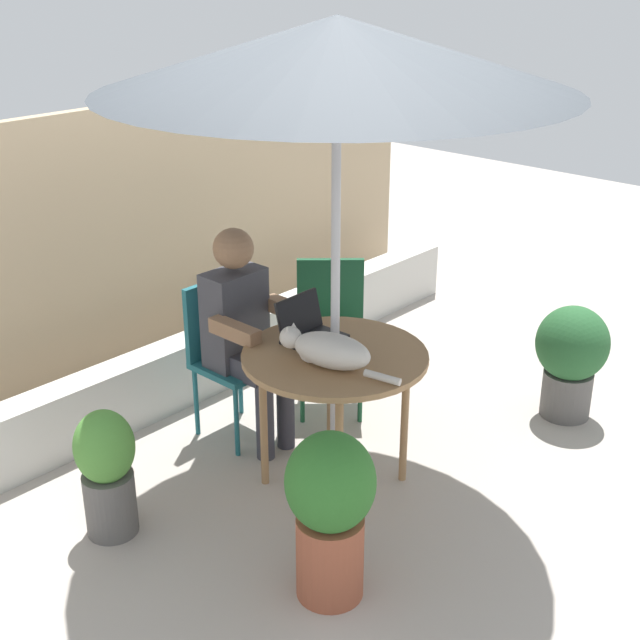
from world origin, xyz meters
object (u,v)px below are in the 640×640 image
patio_table (335,366)px  potted_plant_near_fence (107,469)px  potted_plant_corner (330,508)px  chair_occupied (226,346)px  patio_umbrella (337,54)px  person_seated (244,326)px  cat (327,350)px  chair_empty (331,323)px  laptop (307,327)px  potted_plant_by_chair (571,355)px

patio_table → potted_plant_near_fence: 1.20m
potted_plant_corner → chair_occupied: bearing=64.5°
patio_umbrella → person_seated: size_ratio=1.89×
patio_umbrella → cat: size_ratio=3.61×
person_seated → chair_empty: bearing=-5.1°
chair_occupied → cat: 0.94m
patio_umbrella → potted_plant_near_fence: 2.16m
patio_umbrella → potted_plant_near_fence: (-1.04, 0.50, -1.82)m
potted_plant_near_fence → potted_plant_corner: 1.13m
potted_plant_corner → cat: bearing=43.2°
patio_table → laptop: bearing=80.0°
chair_occupied → person_seated: bearing=-90.0°
chair_empty → cat: bearing=-139.1°
chair_empty → cat: 1.06m
patio_table → chair_empty: (0.64, 0.60, -0.15)m
patio_umbrella → chair_empty: 1.86m
patio_umbrella → person_seated: 1.61m
chair_occupied → potted_plant_near_fence: size_ratio=1.37×
person_seated → potted_plant_corner: size_ratio=1.57×
chair_empty → potted_plant_by_chair: chair_empty is taller
potted_plant_by_chair → patio_table: bearing=159.4°
potted_plant_near_fence → potted_plant_by_chair: size_ratio=0.94×
chair_occupied → cat: size_ratio=1.39×
patio_umbrella → potted_plant_near_fence: bearing=154.2°
person_seated → potted_plant_corner: 1.41m
cat → potted_plant_by_chair: 1.73m
cat → potted_plant_near_fence: (-0.91, 0.57, -0.48)m
chair_occupied → potted_plant_corner: 1.53m
patio_umbrella → person_seated: patio_umbrella is taller
patio_table → person_seated: size_ratio=0.75×
chair_occupied → chair_empty: 0.68m
chair_empty → potted_plant_corner: 1.74m
chair_empty → potted_plant_corner: (-1.30, -1.16, -0.09)m
chair_empty → person_seated: person_seated is taller
laptop → cat: 0.34m
cat → potted_plant_by_chair: (1.60, -0.49, -0.43)m
person_seated → patio_umbrella: bearing=-90.0°
cat → potted_plant_corner: size_ratio=0.82×
chair_empty → potted_plant_near_fence: chair_empty is taller
chair_occupied → cat: cat is taller
chair_empty → laptop: (-0.60, -0.37, 0.28)m
chair_empty → potted_plant_corner: chair_empty is taller
chair_occupied → chair_empty: same height
person_seated → potted_plant_near_fence: (-1.04, -0.16, -0.35)m
patio_table → person_seated: 0.66m
patio_table → potted_plant_corner: bearing=-139.6°
laptop → chair_occupied: bearing=93.9°
chair_occupied → patio_umbrella: bearing=-90.0°
chair_empty → laptop: 0.76m
patio_umbrella → chair_occupied: bearing=90.0°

